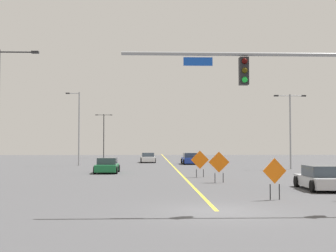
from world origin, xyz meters
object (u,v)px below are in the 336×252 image
(construction_sign_left_lane, at_px, (219,163))
(car_white_far, at_px, (148,158))
(street_lamp_far_right, at_px, (104,132))
(car_green_approaching, at_px, (107,166))
(construction_sign_left_shoulder, at_px, (275,173))
(street_lamp_far_left, at_px, (290,124))
(street_lamp_near_left, at_px, (78,125))
(car_silver_distant, at_px, (322,178))
(car_blue_passing, at_px, (190,159))
(construction_sign_median_far, at_px, (200,161))

(construction_sign_left_lane, bearing_deg, car_white_far, 98.65)
(street_lamp_far_right, bearing_deg, car_green_approaching, -83.50)
(car_white_far, bearing_deg, car_green_approaching, -98.70)
(construction_sign_left_lane, xyz_separation_m, car_white_far, (-4.90, 32.19, -0.64))
(construction_sign_left_shoulder, bearing_deg, car_green_approaching, 116.09)
(street_lamp_far_left, xyz_separation_m, construction_sign_left_shoulder, (-8.45, -24.62, -3.31))
(street_lamp_near_left, distance_m, car_green_approaching, 15.07)
(construction_sign_left_lane, distance_m, car_green_approaching, 13.12)
(street_lamp_far_left, bearing_deg, car_silver_distant, -102.84)
(car_green_approaching, bearing_deg, street_lamp_far_left, 16.79)
(car_white_far, relative_size, car_blue_passing, 0.99)
(construction_sign_median_far, height_order, car_white_far, construction_sign_median_far)
(street_lamp_near_left, bearing_deg, car_silver_distant, -57.79)
(street_lamp_far_right, distance_m, car_silver_distant, 60.92)
(street_lamp_far_left, height_order, construction_sign_median_far, street_lamp_far_left)
(street_lamp_far_left, bearing_deg, car_white_far, 131.07)
(construction_sign_median_far, height_order, construction_sign_left_lane, same)
(street_lamp_far_left, distance_m, car_green_approaching, 19.06)
(construction_sign_left_shoulder, bearing_deg, street_lamp_far_right, 102.94)
(car_green_approaching, bearing_deg, construction_sign_left_lane, -50.88)
(car_white_far, bearing_deg, street_lamp_far_right, 111.46)
(construction_sign_left_lane, xyz_separation_m, car_blue_passing, (0.40, 26.99, -0.60))
(construction_sign_left_lane, distance_m, construction_sign_left_shoulder, 9.15)
(car_blue_passing, height_order, car_silver_distant, car_blue_passing)
(car_green_approaching, distance_m, car_white_far, 22.28)
(car_green_approaching, bearing_deg, construction_sign_left_shoulder, -63.91)
(street_lamp_far_left, bearing_deg, construction_sign_left_lane, -121.69)
(street_lamp_far_right, height_order, construction_sign_left_lane, street_lamp_far_right)
(street_lamp_near_left, height_order, car_blue_passing, street_lamp_near_left)
(construction_sign_median_far, xyz_separation_m, car_silver_distant, (5.71, -9.49, -0.62))
(street_lamp_far_left, distance_m, street_lamp_near_left, 24.13)
(car_white_far, height_order, car_silver_distant, same)
(construction_sign_median_far, height_order, car_blue_passing, construction_sign_median_far)
(street_lamp_far_right, xyz_separation_m, street_lamp_near_left, (0.12, -29.39, 0.00))
(car_green_approaching, height_order, car_white_far, car_white_far)
(car_white_far, bearing_deg, car_blue_passing, -44.48)
(construction_sign_left_lane, distance_m, car_white_far, 32.56)
(street_lamp_far_left, height_order, construction_sign_left_lane, street_lamp_far_left)
(street_lamp_far_left, bearing_deg, car_blue_passing, 128.83)
(street_lamp_far_right, xyz_separation_m, car_blue_passing, (13.57, -26.25, -4.06))
(construction_sign_left_shoulder, distance_m, car_silver_distant, 5.78)
(construction_sign_left_shoulder, bearing_deg, street_lamp_far_left, 71.06)
(car_blue_passing, bearing_deg, construction_sign_left_lane, -90.84)
(street_lamp_near_left, bearing_deg, construction_sign_median_far, -57.22)
(street_lamp_near_left, bearing_deg, construction_sign_left_shoulder, -66.66)
(street_lamp_near_left, relative_size, car_white_far, 1.94)
(construction_sign_median_far, bearing_deg, street_lamp_far_right, 104.37)
(street_lamp_far_left, distance_m, construction_sign_left_lane, 18.56)
(street_lamp_far_right, distance_m, street_lamp_near_left, 29.39)
(street_lamp_far_right, height_order, construction_sign_left_shoulder, street_lamp_far_right)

